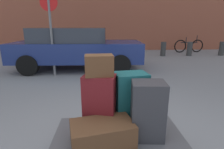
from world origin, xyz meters
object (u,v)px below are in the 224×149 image
at_px(suitcase_maroon_rear_right, 100,103).
at_px(bollard_kerb_mid, 189,49).
at_px(suitcase_brown_stacked_top, 102,134).
at_px(duffel_bag_brown_topmost_pile, 99,65).
at_px(bollard_kerb_far, 222,49).
at_px(bollard_kerb_near, 163,49).
at_px(suitcase_charcoal_front_right, 148,110).
at_px(luggage_cart, 118,139).
at_px(parked_car, 76,47).
at_px(bicycle_leaning, 189,46).
at_px(no_parking_sign, 51,26).
at_px(suitcase_teal_front_left, 130,99).

xyz_separation_m(suitcase_maroon_rear_right, bollard_kerb_mid, (4.48, 7.02, -0.31)).
relative_size(suitcase_brown_stacked_top, duffel_bag_brown_topmost_pile, 2.09).
height_order(suitcase_brown_stacked_top, bollard_kerb_far, bollard_kerb_far).
xyz_separation_m(suitcase_brown_stacked_top, bollard_kerb_near, (3.10, 7.30, -0.11)).
xyz_separation_m(suitcase_maroon_rear_right, suitcase_charcoal_front_right, (0.50, -0.18, -0.01)).
distance_m(luggage_cart, suitcase_brown_stacked_top, 0.31).
distance_m(suitcase_charcoal_front_right, bollard_kerb_near, 7.67).
bearing_deg(bollard_kerb_mid, duffel_bag_brown_topmost_pile, -122.54).
relative_size(luggage_cart, suitcase_brown_stacked_top, 2.28).
distance_m(suitcase_brown_stacked_top, bollard_kerb_far, 9.55).
relative_size(luggage_cart, suitcase_charcoal_front_right, 2.27).
xyz_separation_m(parked_car, bicycle_leaning, (5.85, 3.73, -0.39)).
bearing_deg(bicycle_leaning, no_parking_sign, -144.77).
relative_size(suitcase_maroon_rear_right, no_parking_sign, 0.27).
bearing_deg(suitcase_charcoal_front_right, suitcase_maroon_rear_right, 165.45).
bearing_deg(bollard_kerb_mid, suitcase_teal_front_left, -120.76).
bearing_deg(bollard_kerb_near, suitcase_teal_front_left, -111.75).
bearing_deg(suitcase_maroon_rear_right, luggage_cart, -14.32).
relative_size(suitcase_brown_stacked_top, bollard_kerb_far, 0.88).
relative_size(suitcase_brown_stacked_top, no_parking_sign, 0.26).
bearing_deg(luggage_cart, bicycle_leaning, 59.90).
xyz_separation_m(duffel_bag_brown_topmost_pile, bollard_kerb_near, (3.12, 7.02, -0.74)).
relative_size(suitcase_charcoal_front_right, suitcase_teal_front_left, 0.97).
bearing_deg(bicycle_leaning, bollard_kerb_far, -44.49).
bearing_deg(duffel_bag_brown_topmost_pile, bicycle_leaning, 54.53).
relative_size(suitcase_teal_front_left, bicycle_leaning, 0.36).
distance_m(suitcase_charcoal_front_right, no_parking_sign, 4.35).
relative_size(suitcase_maroon_rear_right, bicycle_leaning, 0.37).
bearing_deg(bollard_kerb_near, parked_car, -147.14).
bearing_deg(no_parking_sign, suitcase_maroon_rear_right, -68.34).
distance_m(suitcase_charcoal_front_right, suitcase_brown_stacked_top, 0.52).
bearing_deg(bollard_kerb_near, bollard_kerb_mid, 0.00).
xyz_separation_m(bicycle_leaning, bollard_kerb_mid, (-0.52, -1.16, -0.02)).
height_order(suitcase_maroon_rear_right, bollard_kerb_near, suitcase_maroon_rear_right).
bearing_deg(bollard_kerb_near, suitcase_charcoal_front_right, -110.04).
xyz_separation_m(suitcase_teal_front_left, bollard_kerb_far, (5.82, 6.92, -0.31)).
distance_m(suitcase_maroon_rear_right, bollard_kerb_far, 9.36).
bearing_deg(bollard_kerb_far, suitcase_maroon_rear_right, -131.35).
bearing_deg(luggage_cart, suitcase_teal_front_left, 51.42).
height_order(suitcase_maroon_rear_right, bicycle_leaning, suitcase_maroon_rear_right).
xyz_separation_m(suitcase_maroon_rear_right, bollard_kerb_far, (6.18, 7.02, -0.31)).
xyz_separation_m(parked_car, bollard_kerb_mid, (5.33, 2.57, -0.41)).
relative_size(suitcase_maroon_rear_right, bollard_kerb_far, 0.92).
height_order(luggage_cart, bollard_kerb_far, bollard_kerb_far).
relative_size(luggage_cart, suitcase_maroon_rear_right, 2.18).
bearing_deg(suitcase_brown_stacked_top, parked_car, 87.72).
xyz_separation_m(bicycle_leaning, bollard_kerb_far, (1.18, -1.16, -0.02)).
bearing_deg(bollard_kerb_mid, bollard_kerb_near, 180.00).
bearing_deg(suitcase_maroon_rear_right, bollard_kerb_far, 62.09).
xyz_separation_m(bollard_kerb_near, bollard_kerb_far, (3.06, 0.00, 0.00)).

